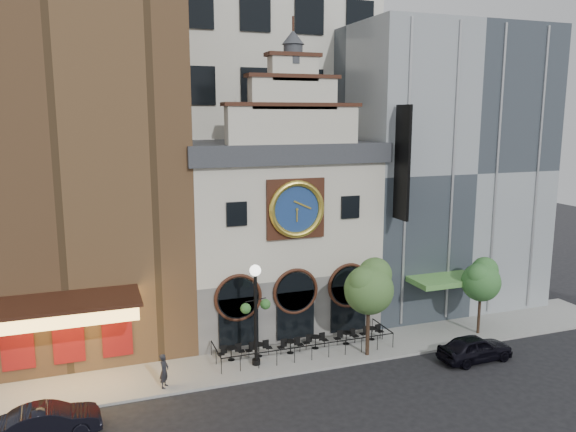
# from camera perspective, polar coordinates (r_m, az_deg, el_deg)

# --- Properties ---
(ground) EXTENTS (120.00, 120.00, 0.00)m
(ground) POSITION_cam_1_polar(r_m,az_deg,el_deg) (32.38, 3.26, -15.47)
(ground) COLOR black
(ground) RESTS_ON ground
(sidewalk) EXTENTS (44.00, 5.00, 0.15)m
(sidewalk) POSITION_cam_1_polar(r_m,az_deg,el_deg) (34.45, 1.60, -13.68)
(sidewalk) COLOR gray
(sidewalk) RESTS_ON ground
(clock_building) EXTENTS (12.60, 8.78, 18.65)m
(clock_building) POSITION_cam_1_polar(r_m,az_deg,el_deg) (37.23, -1.34, -1.15)
(clock_building) COLOR #605E5B
(clock_building) RESTS_ON ground
(theater_building) EXTENTS (14.00, 15.60, 25.00)m
(theater_building) POSITION_cam_1_polar(r_m,az_deg,el_deg) (36.83, -22.23, 7.25)
(theater_building) COLOR brown
(theater_building) RESTS_ON ground
(retail_building) EXTENTS (14.00, 14.40, 20.00)m
(retail_building) POSITION_cam_1_polar(r_m,az_deg,el_deg) (44.39, 13.91, 4.90)
(retail_building) COLOR gray
(retail_building) RESTS_ON ground
(office_tower) EXTENTS (20.00, 16.00, 40.00)m
(office_tower) POSITION_cam_1_polar(r_m,az_deg,el_deg) (48.58, -6.16, 17.22)
(office_tower) COLOR beige
(office_tower) RESTS_ON ground
(cafe_railing) EXTENTS (10.60, 2.60, 0.90)m
(cafe_railing) POSITION_cam_1_polar(r_m,az_deg,el_deg) (34.24, 1.60, -12.88)
(cafe_railing) COLOR black
(cafe_railing) RESTS_ON sidewalk
(bistro_0) EXTENTS (1.58, 0.68, 0.90)m
(bistro_0) POSITION_cam_1_polar(r_m,az_deg,el_deg) (33.26, -5.80, -13.62)
(bistro_0) COLOR black
(bistro_0) RESTS_ON sidewalk
(bistro_1) EXTENTS (1.58, 0.68, 0.90)m
(bistro_1) POSITION_cam_1_polar(r_m,az_deg,el_deg) (33.59, -2.98, -13.33)
(bistro_1) COLOR black
(bistro_1) RESTS_ON sidewalk
(bistro_2) EXTENTS (1.58, 0.68, 0.90)m
(bistro_2) POSITION_cam_1_polar(r_m,az_deg,el_deg) (33.97, 0.25, -13.04)
(bistro_2) COLOR black
(bistro_2) RESTS_ON sidewalk
(bistro_3) EXTENTS (1.58, 0.68, 0.90)m
(bistro_3) POSITION_cam_1_polar(r_m,az_deg,el_deg) (34.64, 2.81, -12.58)
(bistro_3) COLOR black
(bistro_3) RESTS_ON sidewalk
(bistro_4) EXTENTS (1.58, 0.68, 0.90)m
(bistro_4) POSITION_cam_1_polar(r_m,az_deg,el_deg) (35.37, 5.93, -12.12)
(bistro_4) COLOR black
(bistro_4) RESTS_ON sidewalk
(bistro_5) EXTENTS (1.58, 0.68, 0.90)m
(bistro_5) POSITION_cam_1_polar(r_m,az_deg,el_deg) (36.25, 8.50, -11.61)
(bistro_5) COLOR black
(bistro_5) RESTS_ON sidewalk
(car_right) EXTENTS (4.54, 1.97, 1.53)m
(car_right) POSITION_cam_1_polar(r_m,az_deg,el_deg) (34.99, 18.47, -12.61)
(car_right) COLOR black
(car_right) RESTS_ON ground
(car_left) EXTENTS (4.46, 1.81, 1.44)m
(car_left) POSITION_cam_1_polar(r_m,az_deg,el_deg) (28.36, -23.11, -18.63)
(car_left) COLOR black
(car_left) RESTS_ON ground
(pedestrian) EXTENTS (0.70, 0.79, 1.81)m
(pedestrian) POSITION_cam_1_polar(r_m,az_deg,el_deg) (30.62, -12.47, -15.10)
(pedestrian) COLOR black
(pedestrian) RESTS_ON sidewalk
(lamppost) EXTENTS (1.82, 0.90, 5.81)m
(lamppost) POSITION_cam_1_polar(r_m,az_deg,el_deg) (31.47, -3.31, -8.87)
(lamppost) COLOR black
(lamppost) RESTS_ON sidewalk
(tree_left) EXTENTS (2.98, 2.87, 5.74)m
(tree_left) POSITION_cam_1_polar(r_m,az_deg,el_deg) (32.87, 8.27, -7.00)
(tree_left) COLOR #382619
(tree_left) RESTS_ON sidewalk
(tree_right) EXTENTS (2.56, 2.46, 4.92)m
(tree_right) POSITION_cam_1_polar(r_m,az_deg,el_deg) (37.96, 19.06, -6.05)
(tree_right) COLOR #382619
(tree_right) RESTS_ON sidewalk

